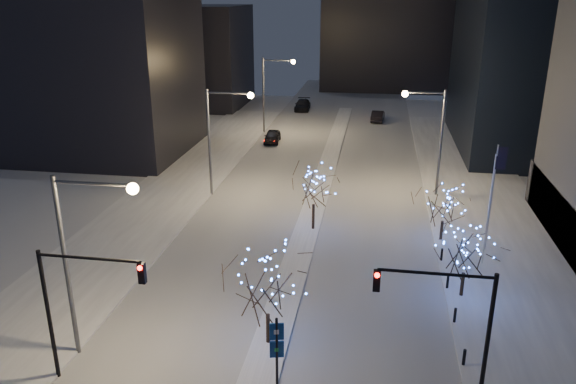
% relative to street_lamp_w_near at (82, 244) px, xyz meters
% --- Properties ---
extents(road, '(20.00, 130.00, 0.02)m').
position_rel_street_lamp_w_near_xyz_m(road, '(8.94, 33.00, -6.49)').
color(road, silver).
rests_on(road, ground).
extents(median, '(2.00, 80.00, 0.15)m').
position_rel_street_lamp_w_near_xyz_m(median, '(8.94, 28.00, -6.42)').
color(median, white).
rests_on(median, ground).
extents(east_sidewalk, '(10.00, 90.00, 0.15)m').
position_rel_street_lamp_w_near_xyz_m(east_sidewalk, '(23.94, 18.00, -6.42)').
color(east_sidewalk, white).
rests_on(east_sidewalk, ground).
extents(west_sidewalk, '(8.00, 90.00, 0.15)m').
position_rel_street_lamp_w_near_xyz_m(west_sidewalk, '(-5.06, 18.00, -6.42)').
color(west_sidewalk, white).
rests_on(west_sidewalk, ground).
extents(filler_west_near, '(22.00, 18.00, 24.00)m').
position_rel_street_lamp_w_near_xyz_m(filler_west_near, '(-19.06, 38.00, 5.50)').
color(filler_west_near, black).
rests_on(filler_west_near, ground).
extents(filler_west_far, '(18.00, 16.00, 16.00)m').
position_rel_street_lamp_w_near_xyz_m(filler_west_far, '(-17.06, 68.00, 1.50)').
color(filler_west_far, black).
rests_on(filler_west_far, ground).
extents(street_lamp_w_near, '(4.40, 0.56, 10.00)m').
position_rel_street_lamp_w_near_xyz_m(street_lamp_w_near, '(0.00, 0.00, 0.00)').
color(street_lamp_w_near, '#595E66').
rests_on(street_lamp_w_near, ground).
extents(street_lamp_w_mid, '(4.40, 0.56, 10.00)m').
position_rel_street_lamp_w_near_xyz_m(street_lamp_w_mid, '(0.00, 25.00, 0.00)').
color(street_lamp_w_mid, '#595E66').
rests_on(street_lamp_w_mid, ground).
extents(street_lamp_w_far, '(4.40, 0.56, 10.00)m').
position_rel_street_lamp_w_near_xyz_m(street_lamp_w_far, '(0.00, 50.00, 0.00)').
color(street_lamp_w_far, '#595E66').
rests_on(street_lamp_w_far, ground).
extents(street_lamp_east, '(3.90, 0.56, 10.00)m').
position_rel_street_lamp_w_near_xyz_m(street_lamp_east, '(19.02, 28.00, -0.05)').
color(street_lamp_east, '#595E66').
rests_on(street_lamp_east, ground).
extents(traffic_signal_west, '(5.26, 0.43, 7.00)m').
position_rel_street_lamp_w_near_xyz_m(traffic_signal_west, '(0.50, -2.00, -1.74)').
color(traffic_signal_west, black).
rests_on(traffic_signal_west, ground).
extents(traffic_signal_east, '(5.26, 0.43, 7.00)m').
position_rel_street_lamp_w_near_xyz_m(traffic_signal_east, '(17.88, -1.00, -1.74)').
color(traffic_signal_east, black).
rests_on(traffic_signal_east, ground).
extents(flagpoles, '(1.35, 2.60, 8.00)m').
position_rel_street_lamp_w_near_xyz_m(flagpoles, '(22.30, 15.25, -1.70)').
color(flagpoles, silver).
rests_on(flagpoles, east_sidewalk).
extents(bollards, '(0.16, 12.16, 0.90)m').
position_rel_street_lamp_w_near_xyz_m(bollards, '(19.14, 8.00, -5.90)').
color(bollards, black).
rests_on(bollards, east_sidewalk).
extents(car_near, '(2.10, 4.68, 1.56)m').
position_rel_street_lamp_w_near_xyz_m(car_near, '(1.05, 44.96, -5.72)').
color(car_near, black).
rests_on(car_near, ground).
extents(car_mid, '(2.09, 4.97, 1.60)m').
position_rel_street_lamp_w_near_xyz_m(car_mid, '(14.19, 59.53, -5.70)').
color(car_mid, black).
rests_on(car_mid, ground).
extents(car_far, '(2.59, 5.81, 1.65)m').
position_rel_street_lamp_w_near_xyz_m(car_far, '(2.10, 65.79, -5.67)').
color(car_far, black).
rests_on(car_far, ground).
extents(holiday_tree_median_near, '(4.96, 4.96, 5.39)m').
position_rel_street_lamp_w_near_xyz_m(holiday_tree_median_near, '(8.83, 2.36, -2.96)').
color(holiday_tree_median_near, black).
rests_on(holiday_tree_median_near, median).
extents(holiday_tree_median_far, '(4.00, 4.00, 5.12)m').
position_rel_street_lamp_w_near_xyz_m(holiday_tree_median_far, '(9.44, 18.20, -2.90)').
color(holiday_tree_median_far, black).
rests_on(holiday_tree_median_far, median).
extents(holiday_tree_plaza_near, '(4.59, 4.59, 4.94)m').
position_rel_street_lamp_w_near_xyz_m(holiday_tree_plaza_near, '(19.92, 9.22, -3.27)').
color(holiday_tree_plaza_near, black).
rests_on(holiday_tree_plaza_near, east_sidewalk).
extents(holiday_tree_plaza_far, '(3.98, 3.98, 4.47)m').
position_rel_street_lamp_w_near_xyz_m(holiday_tree_plaza_far, '(19.44, 17.71, -3.50)').
color(holiday_tree_plaza_far, black).
rests_on(holiday_tree_plaza_far, east_sidewalk).
extents(wayfinding_sign, '(0.69, 0.24, 3.86)m').
position_rel_street_lamp_w_near_xyz_m(wayfinding_sign, '(9.93, -1.00, -4.13)').
color(wayfinding_sign, black).
rests_on(wayfinding_sign, ground).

